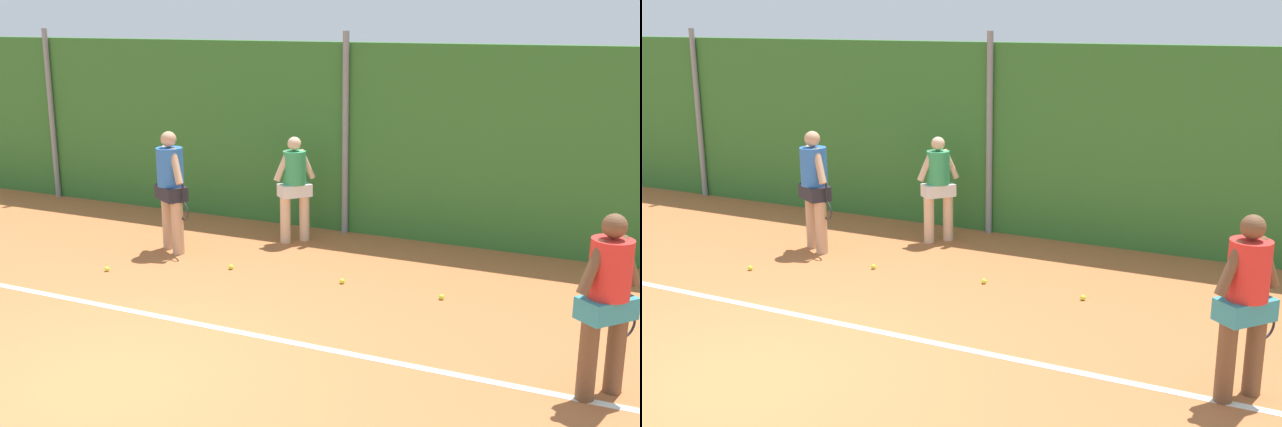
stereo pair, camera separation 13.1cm
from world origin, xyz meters
TOP-DOWN VIEW (x-y plane):
  - ground_plane at (0.00, 1.69)m, footprint 31.73×31.73m
  - hedge_fence_backdrop at (0.00, 5.75)m, footprint 20.62×0.25m
  - fence_post_left at (-5.95, 5.58)m, footprint 0.10×0.10m
  - fence_post_center at (0.00, 5.58)m, footprint 0.10×0.10m
  - court_baseline_paint at (0.00, 1.44)m, footprint 15.07×0.10m
  - player_foreground_near at (4.22, 1.59)m, footprint 0.54×0.66m
  - player_midcourt at (-1.88, 3.61)m, footprint 0.74×0.52m
  - player_backcourt_far at (-0.49, 4.81)m, footprint 0.51×0.54m
  - tennis_ball_1 at (-0.67, 3.24)m, footprint 0.07×0.07m
  - tennis_ball_2 at (-2.15, 2.46)m, footprint 0.07×0.07m
  - tennis_ball_6 at (0.92, 3.35)m, footprint 0.07×0.07m
  - tennis_ball_7 at (2.25, 3.34)m, footprint 0.07×0.07m

SIDE VIEW (x-z plane):
  - ground_plane at x=0.00m, z-range 0.00..0.00m
  - court_baseline_paint at x=0.00m, z-range 0.00..0.01m
  - tennis_ball_1 at x=-0.67m, z-range 0.00..0.07m
  - tennis_ball_2 at x=-2.15m, z-range 0.00..0.07m
  - tennis_ball_6 at x=0.92m, z-range 0.00..0.07m
  - tennis_ball_7 at x=2.25m, z-range 0.00..0.07m
  - player_backcourt_far at x=-0.49m, z-range 0.10..1.71m
  - player_foreground_near at x=4.22m, z-range 0.10..1.81m
  - player_midcourt at x=-1.88m, z-range 0.11..1.87m
  - hedge_fence_backdrop at x=0.00m, z-range 0.00..2.96m
  - fence_post_left at x=-5.95m, z-range 0.00..3.13m
  - fence_post_center at x=0.00m, z-range 0.00..3.13m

